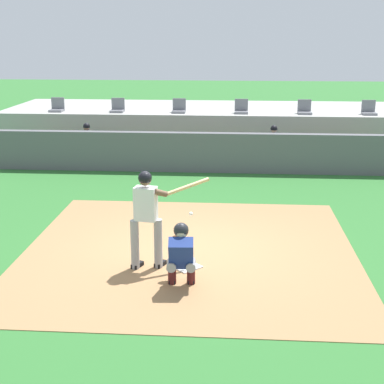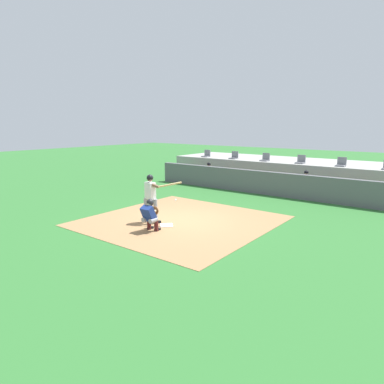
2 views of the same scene
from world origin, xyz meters
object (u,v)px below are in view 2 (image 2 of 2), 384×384
Objects in this scene: dugout_player_0 at (208,173)px; stadium_seat_1 at (234,157)px; stadium_seat_2 at (265,159)px; stadium_seat_4 at (341,164)px; batter_at_plate at (151,196)px; stadium_seat_3 at (301,161)px; catcher_crouched at (150,214)px; stadium_seat_0 at (206,155)px; dugout_player_1 at (305,183)px; home_plate at (167,225)px.

dugout_player_0 is 2.30m from stadium_seat_1.
stadium_seat_4 is (4.33, 0.00, 0.00)m from stadium_seat_2.
stadium_seat_1 is 1.00× the size of stadium_seat_4.
stadium_seat_1 is at bearing 104.13° from batter_at_plate.
dugout_player_0 is 2.71× the size of stadium_seat_3.
catcher_crouched is 11.46m from stadium_seat_1.
stadium_seat_3 is (6.50, 0.00, 0.00)m from stadium_seat_0.
dugout_player_1 is 2.71× the size of stadium_seat_3.
stadium_seat_0 is at bearing 118.02° from home_plate.
stadium_seat_2 and stadium_seat_4 have the same top height.
stadium_seat_4 reaches higher than batter_at_plate.
stadium_seat_4 is at bearing 15.91° from dugout_player_0.
stadium_seat_4 is (3.27, 10.96, 0.93)m from catcher_crouched.
home_plate is at bearing 5.34° from batter_at_plate.
stadium_seat_0 is 1.00× the size of stadium_seat_1.
dugout_player_1 is 2.71× the size of stadium_seat_2.
stadium_seat_3 is at bearing 0.00° from stadium_seat_1.
dugout_player_0 is at bearing -53.08° from stadium_seat_0.
stadium_seat_1 is at bearing 180.00° from stadium_seat_4.
stadium_seat_2 is at bearing 95.54° from catcher_crouched.
stadium_seat_0 reaches higher than catcher_crouched.
stadium_seat_4 reaches higher than catcher_crouched.
stadium_seat_3 is at bearing 116.36° from dugout_player_1.
dugout_player_1 is at bearing -15.16° from stadium_seat_0.
home_plate is 0.92× the size of stadium_seat_3.
stadium_seat_0 is 2.17m from stadium_seat_1.
dugout_player_0 reaches higher than catcher_crouched.
stadium_seat_1 is 2.17m from stadium_seat_2.
home_plate is 0.97m from catcher_crouched.
stadium_seat_2 is 4.33m from stadium_seat_4.
dugout_player_0 reaches higher than home_plate.
stadium_seat_3 is at bearing 83.92° from home_plate.
stadium_seat_3 is 1.00× the size of stadium_seat_4.
stadium_seat_4 is at bearing 0.00° from stadium_seat_0.
dugout_player_1 is (2.76, 8.21, -0.36)m from batter_at_plate.
batter_at_plate is 3.76× the size of stadium_seat_4.
batter_at_plate is 1.39× the size of dugout_player_1.
home_plate is 10.79m from stadium_seat_4.
catcher_crouched is 1.24× the size of dugout_player_0.
stadium_seat_1 and stadium_seat_3 have the same top height.
dugout_player_1 is at bearing 76.69° from catcher_crouched.
stadium_seat_3 reaches higher than dugout_player_0.
stadium_seat_0 is at bearing 180.00° from stadium_seat_4.
stadium_seat_4 is at bearing 60.34° from dugout_player_1.
dugout_player_0 is at bearing 113.44° from catcher_crouched.
batter_at_plate is at bearing 132.27° from catcher_crouched.
batter_at_plate is 3.76× the size of stadium_seat_3.
catcher_crouched reaches higher than home_plate.
stadium_seat_0 reaches higher than dugout_player_1.
dugout_player_1 is at bearing -20.85° from stadium_seat_1.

